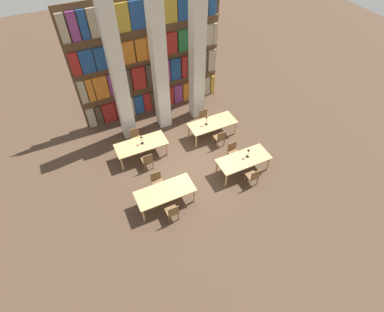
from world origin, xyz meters
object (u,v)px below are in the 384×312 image
at_px(chair_2, 253,176).
at_px(chair_5, 136,137).
at_px(desk_lamp_1, 142,139).
at_px(pillar_left, 118,77).
at_px(chair_7, 204,118).
at_px(desk_lamp_0, 248,152).
at_px(chair_3, 233,151).
at_px(reading_table_0, 165,192).
at_px(reading_table_1, 244,160).
at_px(chair_6, 220,138).
at_px(chair_4, 147,160).
at_px(chair_0, 172,212).
at_px(pillar_center, 159,67).
at_px(reading_table_2, 141,145).
at_px(pillar_right, 197,58).
at_px(chair_1, 157,181).
at_px(reading_table_3, 212,124).
at_px(desk_lamp_2, 206,119).

bearing_deg(chair_2, chair_5, 130.11).
bearing_deg(desk_lamp_1, pillar_left, 94.78).
bearing_deg(chair_7, chair_2, 91.40).
bearing_deg(chair_2, chair_7, 91.40).
bearing_deg(desk_lamp_0, chair_3, 105.71).
xyz_separation_m(reading_table_0, reading_table_1, (3.42, 0.14, 0.00)).
xyz_separation_m(reading_table_0, desk_lamp_0, (3.61, 0.17, 0.35)).
distance_m(pillar_left, chair_2, 6.54).
bearing_deg(chair_6, reading_table_0, -150.81).
relative_size(chair_4, desk_lamp_1, 2.15).
bearing_deg(chair_0, chair_5, 89.55).
height_order(pillar_left, pillar_center, same).
distance_m(reading_table_2, chair_4, 0.77).
bearing_deg(reading_table_0, chair_4, 90.10).
height_order(pillar_right, reading_table_2, pillar_right).
relative_size(reading_table_1, chair_2, 2.44).
xyz_separation_m(desk_lamp_1, chair_6, (3.24, -0.84, -0.53)).
height_order(pillar_center, desk_lamp_1, pillar_center).
xyz_separation_m(reading_table_0, chair_5, (-0.00, 3.44, -0.19)).
bearing_deg(reading_table_2, chair_3, -28.05).
xyz_separation_m(reading_table_2, chair_4, (-0.01, -0.75, -0.19)).
relative_size(pillar_right, chair_2, 6.84).
bearing_deg(chair_7, reading_table_0, 45.28).
height_order(reading_table_1, desk_lamp_1, desk_lamp_1).
height_order(chair_1, reading_table_1, chair_1).
relative_size(chair_1, chair_2, 1.00).
bearing_deg(chair_5, chair_0, 89.55).
xyz_separation_m(reading_table_2, chair_7, (3.30, 0.65, -0.19)).
height_order(pillar_center, reading_table_0, pillar_center).
bearing_deg(reading_table_0, desk_lamp_1, 88.50).
relative_size(chair_1, reading_table_1, 0.41).
height_order(reading_table_0, reading_table_1, same).
bearing_deg(reading_table_3, reading_table_1, -87.87).
bearing_deg(desk_lamp_1, reading_table_3, -1.72).
relative_size(reading_table_1, chair_3, 2.44).
bearing_deg(pillar_right, reading_table_1, -89.49).
xyz_separation_m(pillar_left, chair_1, (0.03, -3.58, -2.53)).
bearing_deg(chair_2, chair_4, 143.15).
bearing_deg(reading_table_2, chair_4, -91.11).
distance_m(pillar_right, desk_lamp_2, 2.62).
bearing_deg(pillar_center, chair_1, -115.34).
relative_size(pillar_left, desk_lamp_0, 14.37).
xyz_separation_m(chair_0, chair_6, (3.34, 2.59, 0.00)).
xyz_separation_m(pillar_left, reading_table_2, (0.08, -1.64, -2.34)).
relative_size(pillar_left, chair_5, 6.84).
distance_m(chair_5, desk_lamp_2, 3.19).
bearing_deg(reading_table_1, chair_7, 91.98).
height_order(chair_0, reading_table_3, chair_0).
bearing_deg(chair_0, pillar_center, 71.52).
height_order(reading_table_1, reading_table_2, same).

